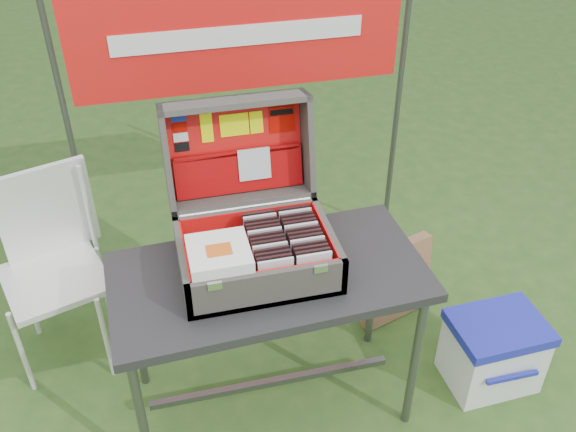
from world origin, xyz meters
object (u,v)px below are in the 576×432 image
object	(u,v)px
suitcase	(252,204)
cardboard_box	(396,281)
cooler	(493,351)
table	(270,341)
chair	(55,281)

from	to	relation	value
suitcase	cardboard_box	distance (m)	1.17
suitcase	cooler	distance (m)	1.36
table	chair	distance (m)	1.01
suitcase	chair	distance (m)	1.09
table	cardboard_box	world-z (taller)	table
cooler	table	bearing A→B (deg)	171.10
cooler	chair	distance (m)	1.99
suitcase	cardboard_box	xyz separation A→B (m)	(0.78, 0.31, -0.82)
suitcase	table	bearing A→B (deg)	-65.03
table	suitcase	world-z (taller)	suitcase
chair	cooler	bearing A→B (deg)	-36.41
table	cooler	world-z (taller)	table
table	suitcase	distance (m)	0.66
cardboard_box	suitcase	bearing A→B (deg)	-175.29
table	chair	world-z (taller)	chair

